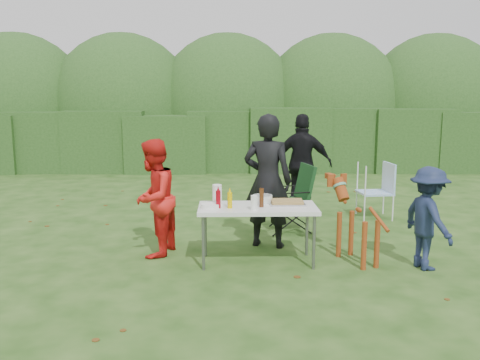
{
  "coord_description": "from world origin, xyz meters",
  "views": [
    {
      "loc": [
        -0.03,
        -6.22,
        2.15
      ],
      "look_at": [
        0.15,
        0.53,
        1.0
      ],
      "focal_mm": 38.0,
      "sensor_mm": 36.0,
      "label": 1
    }
  ],
  "objects_px": {
    "child": "(428,218)",
    "paper_towel_roll": "(217,195)",
    "person_red_jacket": "(154,198)",
    "lawn_chair": "(375,190)",
    "person_cook": "(268,181)",
    "folding_table": "(258,210)",
    "mustard_bottle": "(230,200)",
    "dog": "(358,222)",
    "person_black_puffy": "(302,164)",
    "ketchup_bottle": "(218,199)",
    "beer_bottle": "(262,198)",
    "camping_chair": "(290,198)"
  },
  "relations": [
    {
      "from": "person_red_jacket",
      "to": "lawn_chair",
      "type": "xyz_separation_m",
      "value": [
        3.55,
        2.01,
        -0.3
      ]
    },
    {
      "from": "folding_table",
      "to": "camping_chair",
      "type": "relative_size",
      "value": 1.41
    },
    {
      "from": "child",
      "to": "mustard_bottle",
      "type": "xyz_separation_m",
      "value": [
        -2.44,
        0.19,
        0.2
      ]
    },
    {
      "from": "paper_towel_roll",
      "to": "mustard_bottle",
      "type": "bearing_deg",
      "value": -52.5
    },
    {
      "from": "person_black_puffy",
      "to": "camping_chair",
      "type": "relative_size",
      "value": 1.69
    },
    {
      "from": "dog",
      "to": "ketchup_bottle",
      "type": "height_order",
      "value": "dog"
    },
    {
      "from": "person_black_puffy",
      "to": "dog",
      "type": "bearing_deg",
      "value": 107.96
    },
    {
      "from": "person_cook",
      "to": "paper_towel_roll",
      "type": "distance_m",
      "value": 0.92
    },
    {
      "from": "person_cook",
      "to": "ketchup_bottle",
      "type": "xyz_separation_m",
      "value": [
        -0.68,
        -0.8,
        -0.09
      ]
    },
    {
      "from": "person_black_puffy",
      "to": "ketchup_bottle",
      "type": "relative_size",
      "value": 8.18
    },
    {
      "from": "person_cook",
      "to": "child",
      "type": "bearing_deg",
      "value": 169.46
    },
    {
      "from": "folding_table",
      "to": "lawn_chair",
      "type": "height_order",
      "value": "lawn_chair"
    },
    {
      "from": "paper_towel_roll",
      "to": "folding_table",
      "type": "bearing_deg",
      "value": -12.8
    },
    {
      "from": "beer_bottle",
      "to": "ketchup_bottle",
      "type": "bearing_deg",
      "value": -175.16
    },
    {
      "from": "person_red_jacket",
      "to": "lawn_chair",
      "type": "distance_m",
      "value": 4.09
    },
    {
      "from": "child",
      "to": "beer_bottle",
      "type": "bearing_deg",
      "value": 68.21
    },
    {
      "from": "person_black_puffy",
      "to": "beer_bottle",
      "type": "distance_m",
      "value": 2.96
    },
    {
      "from": "folding_table",
      "to": "camping_chair",
      "type": "xyz_separation_m",
      "value": [
        0.61,
        1.53,
        -0.15
      ]
    },
    {
      "from": "child",
      "to": "dog",
      "type": "distance_m",
      "value": 0.84
    },
    {
      "from": "mustard_bottle",
      "to": "lawn_chair",
      "type": "bearing_deg",
      "value": 43.84
    },
    {
      "from": "person_black_puffy",
      "to": "dog",
      "type": "distance_m",
      "value": 2.83
    },
    {
      "from": "person_red_jacket",
      "to": "ketchup_bottle",
      "type": "height_order",
      "value": "person_red_jacket"
    },
    {
      "from": "person_cook",
      "to": "dog",
      "type": "relative_size",
      "value": 1.71
    },
    {
      "from": "mustard_bottle",
      "to": "ketchup_bottle",
      "type": "bearing_deg",
      "value": 177.09
    },
    {
      "from": "person_black_puffy",
      "to": "lawn_chair",
      "type": "bearing_deg",
      "value": 172.53
    },
    {
      "from": "person_cook",
      "to": "folding_table",
      "type": "bearing_deg",
      "value": 92.94
    },
    {
      "from": "camping_chair",
      "to": "paper_towel_roll",
      "type": "height_order",
      "value": "camping_chair"
    },
    {
      "from": "person_cook",
      "to": "lawn_chair",
      "type": "height_order",
      "value": "person_cook"
    },
    {
      "from": "folding_table",
      "to": "mustard_bottle",
      "type": "relative_size",
      "value": 7.5
    },
    {
      "from": "child",
      "to": "camping_chair",
      "type": "distance_m",
      "value": 2.33
    },
    {
      "from": "lawn_chair",
      "to": "paper_towel_roll",
      "type": "xyz_separation_m",
      "value": [
        -2.71,
        -2.23,
        0.38
      ]
    },
    {
      "from": "person_cook",
      "to": "child",
      "type": "distance_m",
      "value": 2.17
    },
    {
      "from": "beer_bottle",
      "to": "person_red_jacket",
      "type": "bearing_deg",
      "value": 164.87
    },
    {
      "from": "folding_table",
      "to": "dog",
      "type": "height_order",
      "value": "dog"
    },
    {
      "from": "lawn_chair",
      "to": "child",
      "type": "bearing_deg",
      "value": 82.0
    },
    {
      "from": "person_black_puffy",
      "to": "paper_towel_roll",
      "type": "bearing_deg",
      "value": 72.26
    },
    {
      "from": "dog",
      "to": "lawn_chair",
      "type": "bearing_deg",
      "value": -41.8
    },
    {
      "from": "camping_chair",
      "to": "person_cook",
      "type": "bearing_deg",
      "value": 49.24
    },
    {
      "from": "beer_bottle",
      "to": "child",
      "type": "bearing_deg",
      "value": -6.68
    },
    {
      "from": "mustard_bottle",
      "to": "ketchup_bottle",
      "type": "distance_m",
      "value": 0.14
    },
    {
      "from": "person_cook",
      "to": "camping_chair",
      "type": "height_order",
      "value": "person_cook"
    },
    {
      "from": "child",
      "to": "paper_towel_roll",
      "type": "distance_m",
      "value": 2.64
    },
    {
      "from": "folding_table",
      "to": "beer_bottle",
      "type": "bearing_deg",
      "value": -41.04
    },
    {
      "from": "child",
      "to": "paper_towel_roll",
      "type": "height_order",
      "value": "child"
    },
    {
      "from": "child",
      "to": "camping_chair",
      "type": "bearing_deg",
      "value": 24.09
    },
    {
      "from": "ketchup_bottle",
      "to": "folding_table",
      "type": "bearing_deg",
      "value": 9.86
    },
    {
      "from": "person_red_jacket",
      "to": "paper_towel_roll",
      "type": "xyz_separation_m",
      "value": [
        0.85,
        -0.22,
        0.09
      ]
    },
    {
      "from": "beer_bottle",
      "to": "camping_chair",
      "type": "bearing_deg",
      "value": 70.28
    },
    {
      "from": "folding_table",
      "to": "camping_chair",
      "type": "distance_m",
      "value": 1.65
    },
    {
      "from": "person_cook",
      "to": "dog",
      "type": "height_order",
      "value": "person_cook"
    }
  ]
}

